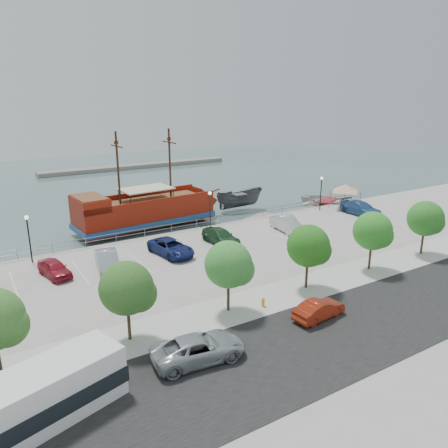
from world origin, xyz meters
TOP-DOWN VIEW (x-y plane):
  - ground at (0.00, 0.00)m, footprint 160.00×160.00m
  - land_slab at (0.00, -21.00)m, footprint 100.00×58.00m
  - street at (0.00, -16.00)m, footprint 100.00×8.00m
  - sidewalk at (0.00, -10.00)m, footprint 100.00×4.00m
  - seawall_railing at (0.00, 7.80)m, footprint 50.00×0.06m
  - far_shore at (10.00, 55.00)m, footprint 40.00×3.00m
  - pirate_ship at (-3.10, 14.09)m, footprint 18.98×6.63m
  - patrol_boat at (9.35, 14.94)m, footprint 7.01×3.47m
  - speedboat at (20.41, 9.50)m, footprint 7.79×8.99m
  - dock_west at (-15.28, 9.20)m, footprint 6.39×2.46m
  - dock_mid at (7.70, 9.20)m, footprint 7.43×4.34m
  - dock_east at (15.31, 9.20)m, footprint 7.91×3.30m
  - canopy_tent at (19.35, 5.57)m, footprint 4.61×4.61m
  - street_van at (-12.44, -14.00)m, footprint 5.52×2.99m
  - street_sedan at (-3.46, -13.99)m, footprint 3.98×1.73m
  - shuttle_bus at (-20.60, -14.50)m, footprint 7.86×4.63m
  - fire_hydrant at (-5.64, -10.80)m, footprint 0.24×0.24m
  - lamp_post_left at (-18.00, 6.50)m, footprint 0.36×0.36m
  - lamp_post_mid at (0.00, 6.50)m, footprint 0.36×0.36m
  - lamp_post_right at (16.00, 6.50)m, footprint 0.36×0.36m
  - tree_b at (-14.85, -10.07)m, footprint 3.30×3.20m
  - tree_c at (-7.85, -10.07)m, footprint 3.30×3.20m
  - tree_d at (-0.85, -10.07)m, footprint 3.30×3.20m
  - tree_e at (6.15, -10.07)m, footprint 3.30×3.20m
  - tree_f at (13.15, -10.07)m, footprint 3.30×3.20m
  - parked_car_a at (-16.90, 2.31)m, footprint 2.41×4.25m
  - parked_car_b at (-12.84, 1.43)m, footprint 2.51×5.04m
  - parked_car_c at (-6.80, 1.84)m, footprint 3.17×5.49m
  - parked_car_d at (-1.30, 2.11)m, footprint 2.33×5.05m
  - parked_car_f at (6.85, 1.87)m, footprint 2.35×5.13m
  - parked_car_h at (18.73, 2.31)m, footprint 2.29×5.61m

SIDE VIEW (x-z plane):
  - ground at x=0.00m, z-range -1.00..-1.00m
  - dock_west at x=-15.28m, z-range -1.00..-0.64m
  - dock_mid at x=7.70m, z-range -1.00..-0.59m
  - dock_east at x=15.31m, z-range -1.00..-0.56m
  - land_slab at x=0.00m, z-range -1.20..0.00m
  - far_shore at x=10.00m, z-range -1.00..-0.20m
  - speedboat at x=20.41m, z-range -1.00..0.56m
  - street at x=0.00m, z-range -0.01..0.03m
  - sidewalk at x=0.00m, z-range -0.01..0.04m
  - patrol_boat at x=9.35m, z-range -1.00..1.60m
  - fire_hydrant at x=-5.64m, z-range 0.03..0.71m
  - seawall_railing at x=0.00m, z-range 0.03..1.03m
  - street_sedan at x=-3.46m, z-range 0.00..1.27m
  - parked_car_a at x=-16.90m, z-range 0.00..1.36m
  - parked_car_d at x=-1.30m, z-range 0.00..1.43m
  - parked_car_c at x=-6.80m, z-range 0.00..1.44m
  - street_van at x=-12.44m, z-range 0.00..1.47m
  - parked_car_b at x=-12.84m, z-range 0.00..1.59m
  - parked_car_h at x=18.73m, z-range 0.00..1.63m
  - parked_car_f at x=6.85m, z-range 0.00..1.63m
  - pirate_ship at x=-3.10m, z-range -4.94..6.91m
  - shuttle_bus at x=-20.60m, z-range -0.04..2.57m
  - lamp_post_left at x=-18.00m, z-range 0.80..5.08m
  - lamp_post_mid at x=0.00m, z-range 0.80..5.08m
  - lamp_post_right at x=16.00m, z-range 0.80..5.08m
  - canopy_tent at x=19.35m, z-range 1.32..4.89m
  - tree_b at x=-14.85m, z-range 0.80..5.80m
  - tree_c at x=-7.85m, z-range 0.80..5.80m
  - tree_d at x=-0.85m, z-range 0.80..5.80m
  - tree_e at x=6.15m, z-range 0.80..5.80m
  - tree_f at x=13.15m, z-range 0.80..5.80m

